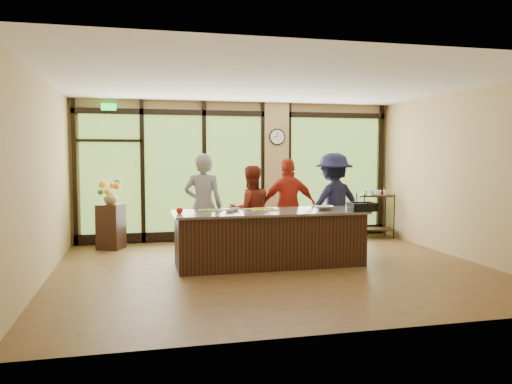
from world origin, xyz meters
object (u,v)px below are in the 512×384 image
island_base (269,239)px  bar_cart (375,209)px  cook_left (203,206)px  flower_stand (111,227)px  roasting_pan (362,209)px  cook_right (333,203)px

island_base → bar_cart: bearing=35.1°
island_base → cook_left: cook_left is taller
flower_stand → roasting_pan: bearing=-7.2°
island_base → roasting_pan: 1.63m
cook_right → flower_stand: cook_right is taller
roasting_pan → bar_cart: size_ratio=0.39×
island_base → roasting_pan: bearing=-14.2°
cook_right → bar_cart: size_ratio=1.77×
cook_left → bar_cart: cook_left is taller
cook_left → bar_cart: 4.22m
roasting_pan → flower_stand: size_ratio=0.47×
flower_stand → bar_cart: (5.67, -0.00, 0.20)m
cook_left → roasting_pan: size_ratio=4.48×
bar_cart → flower_stand: bearing=-165.9°
cook_right → flower_stand: 4.38m
roasting_pan → island_base: bearing=168.6°
cook_right → roasting_pan: bearing=76.7°
island_base → cook_left: bearing=140.7°
cook_left → cook_right: size_ratio=0.99×
cook_right → flower_stand: bearing=-34.0°
cook_left → flower_stand: 2.16m
cook_left → roasting_pan: 2.79m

